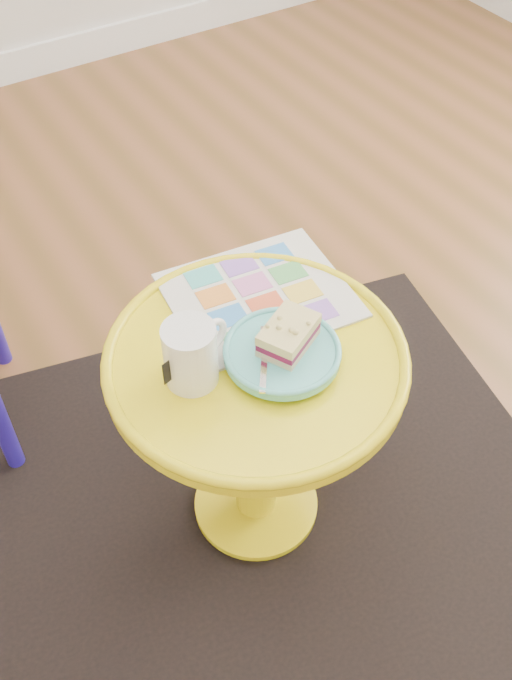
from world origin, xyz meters
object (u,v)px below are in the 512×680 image
mug (191,352)px  side_table (256,406)px  plate (282,353)px  newspaper (259,295)px

mug → side_table: bearing=-23.2°
mug → plate: mug is taller
newspaper → plate: (-0.05, -0.15, 0.02)m
side_table → newspaper: bearing=55.9°
side_table → newspaper: newspaper is taller
newspaper → mug: size_ratio=2.57×
newspaper → mug: bearing=-145.1°
side_table → newspaper: (0.08, 0.12, 0.14)m
plate → mug: bearing=161.9°
side_table → mug: size_ratio=4.19×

